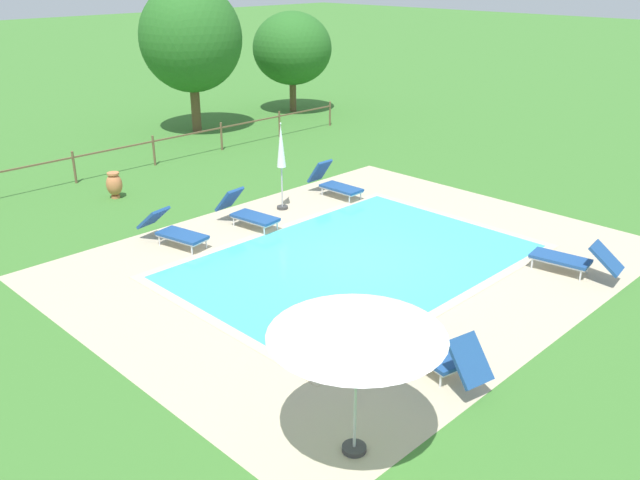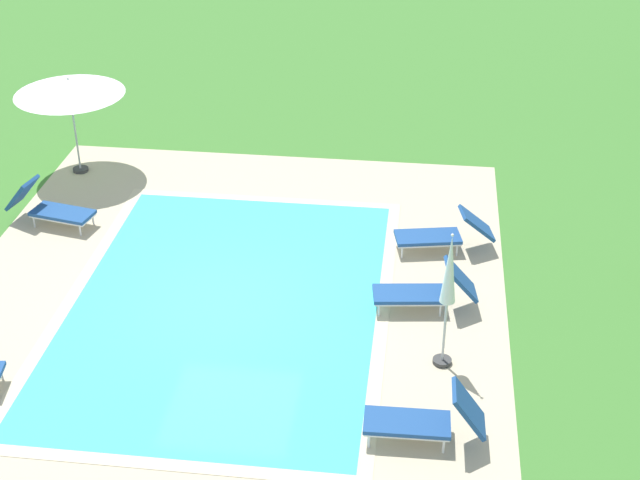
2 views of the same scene
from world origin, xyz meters
The scene contains 10 objects.
ground_plane centered at (0.00, 0.00, 0.00)m, with size 160.00×160.00×0.00m, color #3D752D.
pool_deck_paving centered at (0.00, 0.00, 0.00)m, with size 12.82×10.28×0.01m, color #BCAD8E.
swimming_pool_water centered at (0.00, 0.00, 0.01)m, with size 8.10×5.56×0.01m, color #42CCD6.
pool_coping_rim centered at (0.00, 0.00, 0.01)m, with size 8.58×6.04×0.01m.
sun_lounger_north_near_steps centered at (-0.33, 3.61, 0.39)m, with size 0.83×1.94×0.97m.
sun_lounger_north_far centered at (3.17, 3.72, 0.40)m, with size 0.64×1.83×1.02m.
sun_lounger_north_end centered at (-2.53, -4.26, 0.39)m, with size 0.97×1.95×0.98m.
sun_lounger_south_near_corner centered at (-2.46, 3.92, 0.38)m, with size 0.98×2.05×0.88m.
patio_umbrella_open_foreground centered at (-5.04, -4.53, 2.10)m, with size 2.48×2.48×2.33m.
patio_umbrella_closed_row_west centered at (1.26, 3.98, 1.67)m, with size 0.32×0.32×2.52m.
Camera 2 is at (13.98, 3.46, 9.80)m, focal length 52.75 mm.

